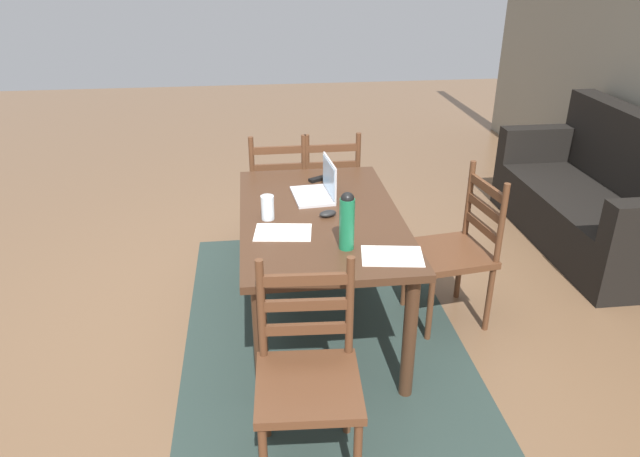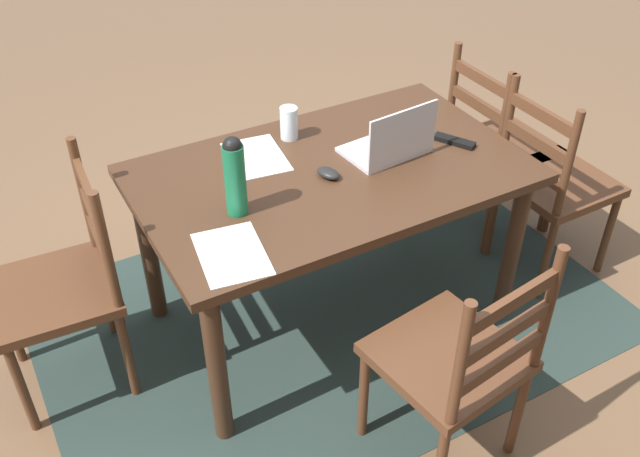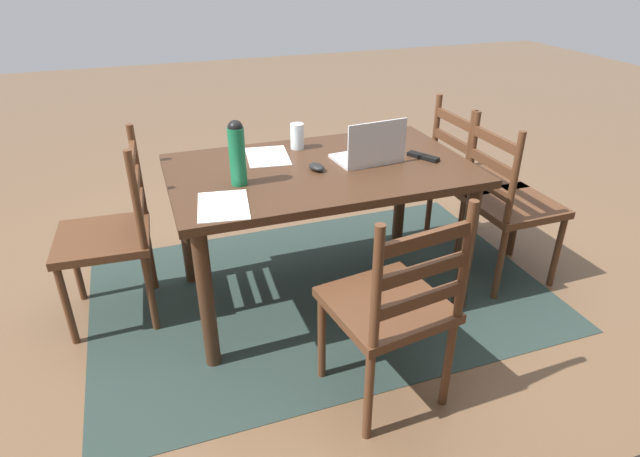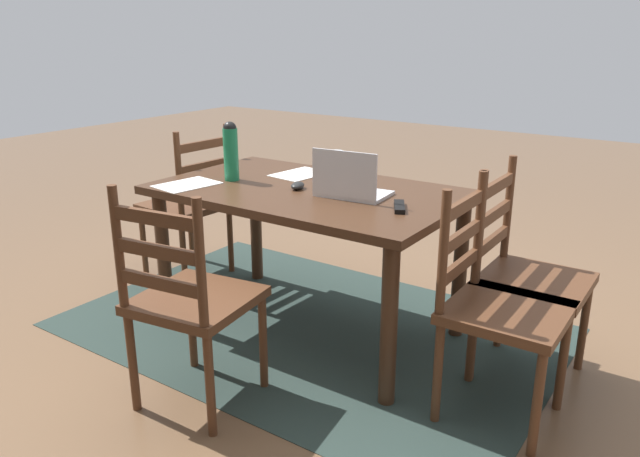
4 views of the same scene
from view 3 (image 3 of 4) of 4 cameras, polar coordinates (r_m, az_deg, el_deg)
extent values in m
plane|color=brown|center=(3.00, 0.07, -6.82)|extent=(14.00, 14.00, 0.00)
cube|color=#283833|center=(3.00, 0.07, -6.77)|extent=(2.44, 1.62, 0.01)
cube|color=#422819|center=(2.65, 0.07, 6.26)|extent=(1.48, 0.90, 0.04)
cylinder|color=#422819|center=(3.36, 8.62, 3.84)|extent=(0.07, 0.07, 0.71)
cylinder|color=#422819|center=(3.01, -14.24, 0.32)|extent=(0.07, 0.07, 0.71)
cylinder|color=#422819|center=(2.80, 15.50, -2.08)|extent=(0.07, 0.07, 0.71)
cylinder|color=#422819|center=(2.38, -12.10, -7.48)|extent=(0.07, 0.07, 0.71)
cube|color=#56331E|center=(2.16, 7.10, -8.12)|extent=(0.50, 0.50, 0.04)
cylinder|color=#56331E|center=(2.35, 0.18, -11.64)|extent=(0.04, 0.04, 0.43)
cylinder|color=#56331E|center=(2.51, 7.98, -8.96)|extent=(0.04, 0.04, 0.43)
cylinder|color=#56331E|center=(2.11, 5.23, -17.46)|extent=(0.04, 0.04, 0.43)
cylinder|color=#56331E|center=(2.29, 13.55, -13.91)|extent=(0.04, 0.04, 0.43)
cylinder|color=#56331E|center=(1.79, 6.07, -6.71)|extent=(0.04, 0.04, 0.50)
cylinder|color=#56331E|center=(2.00, 15.27, -3.62)|extent=(0.04, 0.04, 0.50)
cube|color=#56331E|center=(1.94, 10.67, -7.57)|extent=(0.36, 0.07, 0.05)
cube|color=#56331E|center=(1.87, 11.01, -4.45)|extent=(0.36, 0.07, 0.05)
cube|color=#56331E|center=(1.81, 11.36, -1.11)|extent=(0.36, 0.07, 0.05)
cube|color=#56331E|center=(3.38, 16.41, 4.91)|extent=(0.44, 0.44, 0.04)
cylinder|color=#56331E|center=(3.72, 16.68, 3.03)|extent=(0.04, 0.04, 0.43)
cylinder|color=#56331E|center=(3.45, 20.24, 0.47)|extent=(0.04, 0.04, 0.43)
cylinder|color=#56331E|center=(3.52, 11.63, 2.21)|extent=(0.04, 0.04, 0.43)
cylinder|color=#56331E|center=(3.24, 15.00, -0.58)|extent=(0.04, 0.04, 0.43)
cylinder|color=#56331E|center=(3.33, 12.28, 9.70)|extent=(0.04, 0.04, 0.50)
cylinder|color=#56331E|center=(3.04, 15.97, 7.44)|extent=(0.04, 0.04, 0.50)
cube|color=#56331E|center=(3.21, 13.84, 6.95)|extent=(0.03, 0.36, 0.05)
cube|color=#56331E|center=(3.17, 14.10, 9.05)|extent=(0.03, 0.36, 0.05)
cube|color=#56331E|center=(3.14, 14.36, 11.21)|extent=(0.03, 0.36, 0.05)
cube|color=#56331E|center=(2.81, -22.28, -0.99)|extent=(0.47, 0.47, 0.04)
cylinder|color=#56331E|center=(2.80, -25.52, -7.53)|extent=(0.04, 0.04, 0.43)
cylinder|color=#56331E|center=(3.11, -24.73, -3.58)|extent=(0.04, 0.04, 0.43)
cylinder|color=#56331E|center=(2.74, -17.72, -6.63)|extent=(0.04, 0.04, 0.43)
cylinder|color=#56331E|center=(3.07, -17.78, -2.71)|extent=(0.04, 0.04, 0.43)
cylinder|color=#56331E|center=(2.51, -19.09, 2.57)|extent=(0.04, 0.04, 0.50)
cylinder|color=#56331E|center=(2.86, -18.98, 5.71)|extent=(0.04, 0.04, 0.50)
cube|color=#56331E|center=(2.72, -18.71, 2.32)|extent=(0.05, 0.36, 0.05)
cube|color=#56331E|center=(2.67, -19.11, 4.73)|extent=(0.05, 0.36, 0.05)
cube|color=#56331E|center=(2.63, -19.54, 7.23)|extent=(0.05, 0.36, 0.05)
cube|color=#56331E|center=(3.12, 20.07, 2.38)|extent=(0.44, 0.44, 0.04)
cylinder|color=#56331E|center=(3.47, 19.98, 0.62)|extent=(0.04, 0.04, 0.43)
cylinder|color=#56331E|center=(3.23, 24.08, -2.32)|extent=(0.04, 0.04, 0.43)
cylinder|color=#56331E|center=(3.25, 14.75, -0.42)|extent=(0.04, 0.04, 0.43)
cylinder|color=#56331E|center=(2.99, 18.72, -3.68)|extent=(0.04, 0.04, 0.43)
cylinder|color=#56331E|center=(3.05, 15.70, 7.58)|extent=(0.04, 0.04, 0.50)
cylinder|color=#56331E|center=(2.77, 20.08, 4.84)|extent=(0.04, 0.04, 0.50)
cube|color=#56331E|center=(2.95, 17.51, 4.48)|extent=(0.03, 0.36, 0.05)
cube|color=#56331E|center=(2.90, 17.86, 6.73)|extent=(0.03, 0.36, 0.05)
cube|color=#56331E|center=(2.86, 18.23, 9.06)|extent=(0.03, 0.36, 0.05)
cube|color=silver|center=(2.74, 4.92, 7.56)|extent=(0.34, 0.25, 0.02)
cube|color=silver|center=(2.62, 6.17, 9.12)|extent=(0.32, 0.04, 0.21)
cube|color=#A5CCEA|center=(2.62, 6.10, 9.16)|extent=(0.30, 0.03, 0.19)
cylinder|color=#197247|center=(2.42, -8.85, 7.63)|extent=(0.07, 0.07, 0.27)
sphere|color=black|center=(2.38, -9.09, 10.63)|extent=(0.07, 0.07, 0.07)
cylinder|color=silver|center=(2.87, -2.47, 9.86)|extent=(0.07, 0.07, 0.14)
ellipsoid|color=black|center=(2.59, -0.38, 6.62)|extent=(0.09, 0.11, 0.03)
cube|color=black|center=(2.79, 11.01, 7.58)|extent=(0.12, 0.17, 0.02)
cube|color=white|center=(2.78, -5.64, 7.71)|extent=(0.25, 0.32, 0.00)
cube|color=white|center=(2.26, -10.34, 2.42)|extent=(0.25, 0.32, 0.00)
camera|label=1|loc=(3.46, -64.49, 20.23)|focal=33.03mm
camera|label=2|loc=(0.68, -98.59, 51.21)|focal=40.04mm
camera|label=4|loc=(2.53, 71.21, 3.99)|focal=34.53mm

